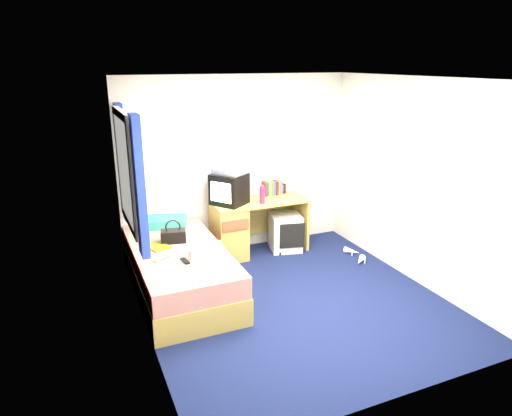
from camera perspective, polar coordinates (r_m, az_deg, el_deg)
name	(u,v)px	position (r m, az deg, el deg)	size (l,w,h in m)	color
ground	(293,301)	(5.23, 4.59, -11.47)	(3.40, 3.40, 0.00)	#0C1438
room_shell	(296,175)	(4.69, 5.03, 4.18)	(3.40, 3.40, 3.40)	white
bed	(180,271)	(5.34, -9.51, -7.73)	(1.01, 2.00, 0.54)	tan
pillow	(166,222)	(5.94, -11.16, -1.71)	(0.52, 0.33, 0.11)	#1B6CB2
desk	(240,226)	(6.22, -1.95, -2.32)	(1.30, 0.55, 0.75)	tan
storage_cube	(285,232)	(6.45, 3.67, -3.01)	(0.41, 0.41, 0.52)	silver
crt_tv	(229,189)	(6.00, -3.38, 2.39)	(0.55, 0.55, 0.41)	black
vcr	(229,171)	(5.95, -3.40, 4.62)	(0.38, 0.27, 0.07)	silver
book_row	(272,188)	(6.43, 2.03, 2.52)	(0.27, 0.13, 0.20)	maroon
picture_frame	(283,188)	(6.56, 3.43, 2.52)	(0.02, 0.12, 0.14)	black
pink_water_bottle	(262,195)	(6.03, 0.79, 1.60)	(0.07, 0.07, 0.22)	#E92052
aerosol_can	(247,193)	(6.19, -1.18, 1.89)	(0.05, 0.05, 0.20)	silver
handbag	(173,235)	(5.41, -10.29, -3.39)	(0.32, 0.22, 0.27)	black
towel	(206,250)	(5.01, -6.22, -5.27)	(0.33, 0.27, 0.11)	white
magazine	(158,246)	(5.32, -12.17, -4.71)	(0.21, 0.28, 0.01)	yellow
water_bottle	(162,256)	(5.00, -11.65, -5.85)	(0.07, 0.07, 0.20)	white
colour_swatch_fan	(186,267)	(4.77, -8.71, -7.27)	(0.22, 0.06, 0.01)	gold
remote_control	(185,261)	(4.89, -8.86, -6.56)	(0.05, 0.16, 0.02)	black
window_assembly	(129,173)	(5.08, -15.64, 4.27)	(0.11, 1.42, 1.40)	silver
white_heels	(356,256)	(6.36, 12.39, -5.86)	(0.29, 0.52, 0.09)	white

